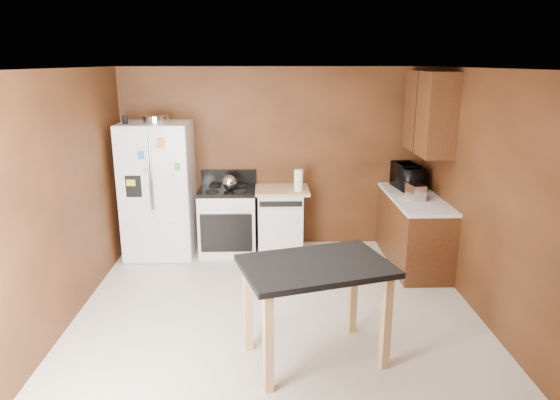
{
  "coord_description": "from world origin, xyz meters",
  "views": [
    {
      "loc": [
        -0.09,
        -4.64,
        2.56
      ],
      "look_at": [
        0.05,
        0.85,
        1.03
      ],
      "focal_mm": 32.0,
      "sensor_mm": 36.0,
      "label": 1
    }
  ],
  "objects_px": {
    "pen_cup": "(125,120)",
    "toaster": "(416,192)",
    "dishwasher": "(280,219)",
    "paper_towel": "(298,180)",
    "gas_range": "(228,219)",
    "green_canister": "(298,184)",
    "refrigerator": "(159,190)",
    "microwave": "(407,177)",
    "kettle": "(229,183)",
    "roasting_pan": "(156,119)",
    "island": "(316,278)"
  },
  "relations": [
    {
      "from": "gas_range",
      "to": "roasting_pan",
      "type": "bearing_deg",
      "value": -178.22
    },
    {
      "from": "roasting_pan",
      "to": "green_canister",
      "type": "distance_m",
      "value": 2.06
    },
    {
      "from": "refrigerator",
      "to": "gas_range",
      "type": "xyz_separation_m",
      "value": [
        0.91,
        0.06,
        -0.44
      ]
    },
    {
      "from": "green_canister",
      "to": "toaster",
      "type": "bearing_deg",
      "value": -24.17
    },
    {
      "from": "gas_range",
      "to": "microwave",
      "type": "bearing_deg",
      "value": -0.72
    },
    {
      "from": "green_canister",
      "to": "gas_range",
      "type": "bearing_deg",
      "value": -177.27
    },
    {
      "from": "pen_cup",
      "to": "gas_range",
      "type": "height_order",
      "value": "pen_cup"
    },
    {
      "from": "refrigerator",
      "to": "pen_cup",
      "type": "bearing_deg",
      "value": -160.32
    },
    {
      "from": "paper_towel",
      "to": "microwave",
      "type": "xyz_separation_m",
      "value": [
        1.48,
        0.06,
        0.02
      ]
    },
    {
      "from": "pen_cup",
      "to": "refrigerator",
      "type": "height_order",
      "value": "pen_cup"
    },
    {
      "from": "microwave",
      "to": "island",
      "type": "bearing_deg",
      "value": 143.52
    },
    {
      "from": "green_canister",
      "to": "dishwasher",
      "type": "bearing_deg",
      "value": -174.94
    },
    {
      "from": "paper_towel",
      "to": "island",
      "type": "xyz_separation_m",
      "value": [
        -0.01,
        -2.55,
        -0.26
      ]
    },
    {
      "from": "kettle",
      "to": "dishwasher",
      "type": "relative_size",
      "value": 0.22
    },
    {
      "from": "pen_cup",
      "to": "toaster",
      "type": "bearing_deg",
      "value": -6.5
    },
    {
      "from": "toaster",
      "to": "microwave",
      "type": "distance_m",
      "value": 0.57
    },
    {
      "from": "pen_cup",
      "to": "microwave",
      "type": "height_order",
      "value": "pen_cup"
    },
    {
      "from": "microwave",
      "to": "island",
      "type": "relative_size",
      "value": 0.38
    },
    {
      "from": "green_canister",
      "to": "pen_cup",
      "type": "bearing_deg",
      "value": -174.15
    },
    {
      "from": "refrigerator",
      "to": "microwave",
      "type": "bearing_deg",
      "value": 0.51
    },
    {
      "from": "green_canister",
      "to": "microwave",
      "type": "height_order",
      "value": "microwave"
    },
    {
      "from": "kettle",
      "to": "microwave",
      "type": "distance_m",
      "value": 2.4
    },
    {
      "from": "gas_range",
      "to": "refrigerator",
      "type": "bearing_deg",
      "value": -176.19
    },
    {
      "from": "dishwasher",
      "to": "paper_towel",
      "type": "bearing_deg",
      "value": -25.01
    },
    {
      "from": "microwave",
      "to": "dishwasher",
      "type": "xyz_separation_m",
      "value": [
        -1.72,
        0.06,
        -0.6
      ]
    },
    {
      "from": "dishwasher",
      "to": "gas_range",
      "type": "bearing_deg",
      "value": -178.06
    },
    {
      "from": "roasting_pan",
      "to": "toaster",
      "type": "height_order",
      "value": "roasting_pan"
    },
    {
      "from": "paper_towel",
      "to": "pen_cup",
      "type": "bearing_deg",
      "value": -177.61
    },
    {
      "from": "microwave",
      "to": "gas_range",
      "type": "bearing_deg",
      "value": 82.48
    },
    {
      "from": "kettle",
      "to": "paper_towel",
      "type": "relative_size",
      "value": 0.7
    },
    {
      "from": "paper_towel",
      "to": "refrigerator",
      "type": "relative_size",
      "value": 0.16
    },
    {
      "from": "roasting_pan",
      "to": "gas_range",
      "type": "relative_size",
      "value": 0.32
    },
    {
      "from": "dishwasher",
      "to": "roasting_pan",
      "type": "bearing_deg",
      "value": -178.15
    },
    {
      "from": "roasting_pan",
      "to": "refrigerator",
      "type": "distance_m",
      "value": 0.94
    },
    {
      "from": "toaster",
      "to": "island",
      "type": "bearing_deg",
      "value": -135.62
    },
    {
      "from": "pen_cup",
      "to": "toaster",
      "type": "xyz_separation_m",
      "value": [
        3.64,
        -0.42,
        -0.86
      ]
    },
    {
      "from": "pen_cup",
      "to": "paper_towel",
      "type": "bearing_deg",
      "value": 2.39
    },
    {
      "from": "toaster",
      "to": "dishwasher",
      "type": "bearing_deg",
      "value": 149.24
    },
    {
      "from": "kettle",
      "to": "refrigerator",
      "type": "relative_size",
      "value": 0.11
    },
    {
      "from": "toaster",
      "to": "refrigerator",
      "type": "xyz_separation_m",
      "value": [
        -3.31,
        0.53,
        -0.1
      ]
    },
    {
      "from": "toaster",
      "to": "microwave",
      "type": "height_order",
      "value": "microwave"
    },
    {
      "from": "toaster",
      "to": "refrigerator",
      "type": "relative_size",
      "value": 0.15
    },
    {
      "from": "gas_range",
      "to": "island",
      "type": "distance_m",
      "value": 2.83
    },
    {
      "from": "paper_towel",
      "to": "kettle",
      "type": "bearing_deg",
      "value": 178.16
    },
    {
      "from": "pen_cup",
      "to": "kettle",
      "type": "distance_m",
      "value": 1.55
    },
    {
      "from": "island",
      "to": "roasting_pan",
      "type": "bearing_deg",
      "value": 125.25
    },
    {
      "from": "gas_range",
      "to": "dishwasher",
      "type": "relative_size",
      "value": 1.24
    },
    {
      "from": "gas_range",
      "to": "toaster",
      "type": "bearing_deg",
      "value": -13.96
    },
    {
      "from": "green_canister",
      "to": "dishwasher",
      "type": "distance_m",
      "value": 0.55
    },
    {
      "from": "roasting_pan",
      "to": "microwave",
      "type": "xyz_separation_m",
      "value": [
        3.34,
        -0.0,
        -0.79
      ]
    }
  ]
}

